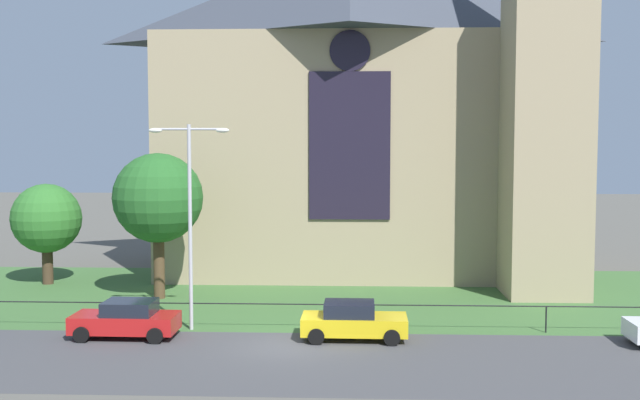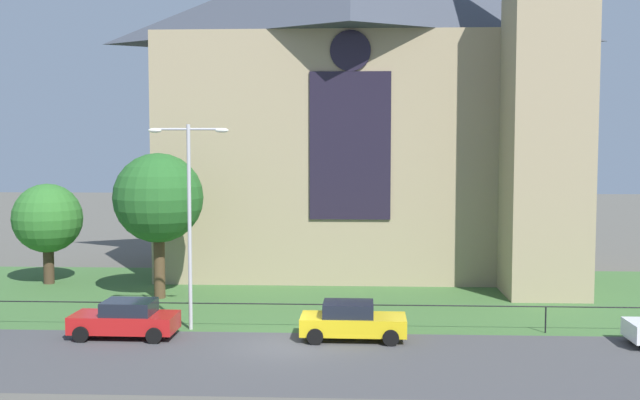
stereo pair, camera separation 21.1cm
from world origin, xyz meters
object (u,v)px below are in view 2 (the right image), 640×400
at_px(streetlamp_near, 189,201).
at_px(parked_car_yellow, 352,321).
at_px(church_building, 364,103).
at_px(parked_car_red, 126,319).
at_px(tree_left_far, 47,219).
at_px(tree_left_near, 158,199).

height_order(streetlamp_near, parked_car_yellow, streetlamp_near).
relative_size(church_building, parked_car_red, 6.14).
height_order(tree_left_far, parked_car_yellow, tree_left_far).
xyz_separation_m(tree_left_far, streetlamp_near, (10.22, -10.02, 1.80)).
distance_m(tree_left_near, streetlamp_near, 7.06).
distance_m(church_building, parked_car_yellow, 19.25).
height_order(church_building, tree_left_far, church_building).
xyz_separation_m(parked_car_red, parked_car_yellow, (9.16, 0.09, 0.00)).
relative_size(tree_left_near, parked_car_red, 1.74).
distance_m(tree_left_near, parked_car_red, 8.93).
distance_m(church_building, streetlamp_near, 17.75).
relative_size(tree_left_near, streetlamp_near, 0.85).
bearing_deg(tree_left_far, church_building, 16.97).
relative_size(parked_car_red, parked_car_yellow, 1.00).
relative_size(streetlamp_near, parked_car_yellow, 2.04).
bearing_deg(streetlamp_near, parked_car_yellow, -10.97).
relative_size(tree_left_far, parked_car_yellow, 1.33).
relative_size(church_building, tree_left_near, 3.53).
bearing_deg(parked_car_yellow, parked_car_red, -178.61).
bearing_deg(parked_car_red, parked_car_yellow, -178.37).
bearing_deg(parked_car_yellow, tree_left_near, 142.67).
bearing_deg(tree_left_near, tree_left_far, 153.26).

